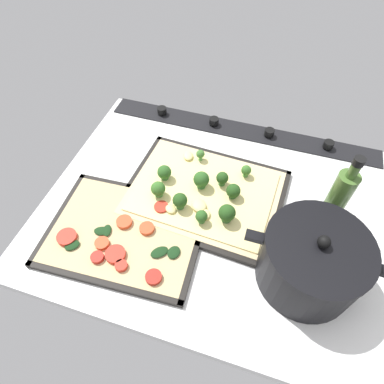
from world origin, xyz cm
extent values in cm
cube|color=white|center=(0.00, 0.00, -1.50)|extent=(82.58, 64.87, 3.00)
cube|color=black|center=(0.00, -28.93, 0.40)|extent=(79.28, 7.00, 0.80)
cylinder|color=black|center=(-24.77, -28.93, 1.70)|extent=(2.80, 2.80, 1.80)
cylinder|color=black|center=(-8.26, -28.93, 1.70)|extent=(2.80, 2.80, 1.80)
cylinder|color=black|center=(8.26, -28.93, 1.70)|extent=(2.80, 2.80, 1.80)
cylinder|color=black|center=(24.77, -28.93, 1.70)|extent=(2.80, 2.80, 1.80)
cube|color=black|center=(3.57, -2.49, 0.25)|extent=(39.77, 31.30, 0.50)
cube|color=black|center=(2.79, -16.48, 0.65)|extent=(38.21, 3.32, 1.30)
cube|color=black|center=(4.35, 11.50, 0.65)|extent=(38.21, 3.32, 1.30)
cube|color=black|center=(-14.90, -1.46, 0.65)|extent=(2.82, 29.24, 1.30)
cube|color=black|center=(22.05, -3.52, 0.65)|extent=(2.82, 29.24, 1.30)
cube|color=beige|center=(3.57, -2.49, 1.00)|extent=(37.24, 28.77, 1.00)
cube|color=#EFDB8C|center=(3.57, -2.49, 1.70)|extent=(34.23, 25.94, 0.40)
cone|color=#4D8B3F|center=(1.69, 6.28, 2.44)|extent=(1.54, 1.54, 1.07)
sphere|color=#2D5B23|center=(1.69, 6.28, 4.02)|extent=(2.80, 2.80, 2.80)
cone|color=#4D8B3F|center=(4.68, -3.63, 2.53)|extent=(2.14, 2.14, 1.27)
sphere|color=#2D5B23|center=(4.68, -3.63, 4.63)|extent=(3.89, 3.89, 3.89)
cone|color=#427635|center=(-0.08, -5.92, 2.53)|extent=(1.66, 1.66, 1.26)
sphere|color=#264C1C|center=(-0.08, -5.92, 4.29)|extent=(3.01, 3.01, 3.01)
cone|color=#68AD54|center=(7.54, -12.43, 2.52)|extent=(1.23, 1.23, 1.23)
sphere|color=#427533|center=(7.54, -12.43, 3.97)|extent=(2.23, 2.23, 2.23)
cone|color=#5B9F46|center=(-5.04, -10.43, 2.48)|extent=(1.39, 1.39, 1.16)
sphere|color=#386B28|center=(-5.04, -10.43, 4.01)|extent=(2.53, 2.53, 2.53)
cone|color=#427635|center=(-3.48, -2.94, 2.35)|extent=(1.89, 1.89, 0.90)
sphere|color=#264C1C|center=(-3.48, -2.94, 4.09)|extent=(3.43, 3.43, 3.43)
cone|color=#427635|center=(-3.63, 4.13, 2.58)|extent=(2.16, 2.16, 1.36)
sphere|color=#264C1C|center=(-3.63, 4.13, 4.73)|extent=(3.92, 3.92, 3.92)
cone|color=#427635|center=(7.60, 3.90, 2.59)|extent=(1.91, 1.91, 1.38)
sphere|color=#264C1C|center=(7.60, 3.90, 4.58)|extent=(3.47, 3.47, 3.47)
cone|color=#5B9F46|center=(13.71, 2.06, 2.49)|extent=(1.92, 1.92, 1.18)
sphere|color=#386B28|center=(13.71, 2.06, 4.39)|extent=(3.50, 3.50, 3.50)
cone|color=#4D8B3F|center=(14.24, -3.46, 2.39)|extent=(1.92, 1.92, 0.97)
sphere|color=#2D5B23|center=(14.24, -3.46, 4.18)|extent=(3.50, 3.50, 3.50)
ellipsoid|color=#EFDB8C|center=(3.36, 2.56, 2.49)|extent=(5.11, 5.19, 1.37)
ellipsoid|color=#EFDB8C|center=(10.85, -12.25, 2.39)|extent=(3.70, 4.06, 1.15)
ellipsoid|color=#EFDB8C|center=(1.20, 4.36, 2.32)|extent=(2.81, 3.26, 0.98)
ellipsoid|color=#EFDB8C|center=(9.42, 5.37, 2.32)|extent=(3.65, 3.54, 0.98)
cube|color=black|center=(17.66, 13.55, 0.25)|extent=(36.07, 28.22, 0.50)
cube|color=black|center=(18.32, 0.96, 0.65)|extent=(34.74, 3.03, 1.30)
cube|color=black|center=(16.99, 26.15, 0.65)|extent=(34.74, 3.03, 1.30)
cube|color=black|center=(0.92, 12.67, 0.65)|extent=(2.59, 26.45, 1.30)
cube|color=black|center=(34.40, 14.44, 0.65)|extent=(2.59, 26.45, 1.30)
cube|color=#CFB47D|center=(17.66, 13.55, 0.95)|extent=(33.55, 25.70, 0.90)
cylinder|color=#B22319|center=(20.16, 21.65, 1.90)|extent=(2.84, 2.84, 1.00)
cylinder|color=red|center=(16.80, 19.84, 1.90)|extent=(4.39, 4.39, 1.00)
cylinder|color=#B22319|center=(7.11, 22.16, 1.90)|extent=(3.41, 3.41, 1.00)
cylinder|color=red|center=(14.49, 21.86, 1.90)|extent=(2.64, 2.64, 1.00)
cylinder|color=red|center=(11.83, 5.36, 1.90)|extent=(3.43, 3.43, 1.00)
cylinder|color=#D14723|center=(18.48, 11.78, 1.90)|extent=(3.61, 3.61, 1.00)
cylinder|color=#D14723|center=(20.76, 18.31, 1.90)|extent=(3.17, 3.17, 1.00)
cylinder|color=#D14723|center=(12.86, 11.83, 1.90)|extent=(3.37, 3.37, 1.00)
cylinder|color=red|center=(28.94, 19.24, 1.90)|extent=(4.39, 4.39, 1.00)
ellipsoid|color=#193819|center=(22.19, 15.41, 1.80)|extent=(4.25, 3.10, 0.60)
ellipsoid|color=#193819|center=(26.82, 20.67, 1.80)|extent=(4.03, 4.01, 0.60)
ellipsoid|color=#193819|center=(8.05, 16.48, 1.80)|extent=(4.58, 4.54, 0.60)
ellipsoid|color=#193819|center=(5.09, 15.58, 1.80)|extent=(3.24, 3.69, 0.60)
ellipsoid|color=#193819|center=(21.25, 14.96, 1.80)|extent=(2.86, 3.60, 0.60)
cylinder|color=black|center=(-22.22, 11.69, 6.19)|extent=(19.90, 19.90, 12.39)
cylinder|color=black|center=(-22.22, 11.69, 12.79)|extent=(20.30, 20.30, 0.80)
sphere|color=black|center=(-22.22, 11.69, 14.39)|extent=(2.40, 2.40, 2.40)
cube|color=black|center=(-33.97, 11.69, 10.16)|extent=(3.60, 2.00, 1.20)
cube|color=black|center=(-10.47, 11.69, 10.16)|extent=(3.60, 2.00, 1.20)
cylinder|color=#476B2D|center=(-25.98, -4.48, 7.77)|extent=(4.53, 4.53, 15.54)
cylinder|color=#476B2D|center=(-25.98, -4.48, 17.29)|extent=(2.04, 2.04, 3.50)
cylinder|color=black|center=(-25.98, -4.48, 19.84)|extent=(2.26, 2.26, 1.60)
camera|label=1|loc=(-8.71, 46.11, 65.31)|focal=30.73mm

